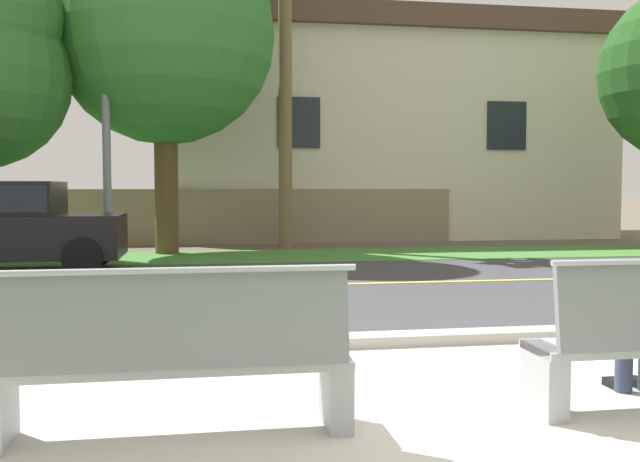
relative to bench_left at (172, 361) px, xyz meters
name	(u,v)px	position (x,y,z in m)	size (l,w,h in m)	color
ground_plane	(287,274)	(1.62, 7.85, -0.46)	(140.00, 140.00, 0.00)	#665B4C
sidewalk_pavement	(433,412)	(1.62, 0.25, -0.46)	(44.00, 3.60, 0.01)	beige
curb_edge	(363,341)	(1.62, 2.20, -0.41)	(44.00, 0.30, 0.11)	#ADA89E
street_asphalt	(299,285)	(1.62, 6.35, -0.46)	(52.00, 8.00, 0.01)	#424247
road_centre_line	(299,285)	(1.62, 6.35, -0.46)	(48.00, 0.14, 0.01)	#E0CC4C
far_verge_grass	(269,256)	(1.62, 10.94, -0.46)	(48.00, 2.80, 0.02)	#478438
bench_left	(172,361)	(0.00, 0.00, 0.00)	(2.04, 0.48, 1.01)	#9EA0A8
streetlamp	(106,49)	(-1.57, 10.73, 3.68)	(0.24, 2.10, 7.27)	gray
shade_tree_left	(171,17)	(-0.35, 11.79, 4.60)	(4.72, 4.72, 7.79)	brown
garden_wall	(201,217)	(0.25, 14.44, 0.24)	(13.00, 0.36, 1.40)	gray
house_across_street	(375,131)	(5.59, 17.64, 2.70)	(13.59, 6.91, 6.25)	beige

